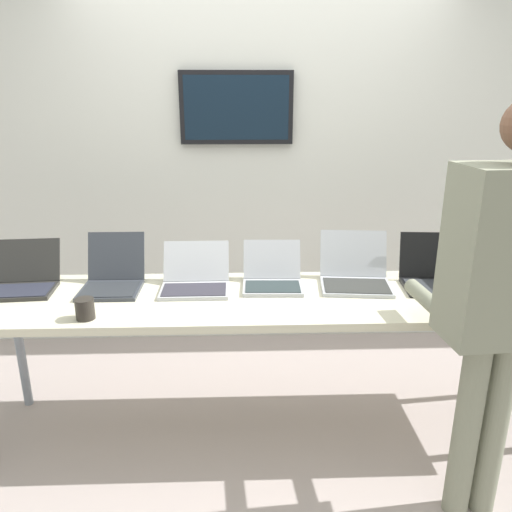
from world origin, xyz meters
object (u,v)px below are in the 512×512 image
(laptop_station_2, at_px, (195,279))
(laptop_station_3, at_px, (272,277))
(laptop_station_1, at_px, (113,277))
(person, at_px, (503,285))
(laptop_station_4, at_px, (355,274))
(laptop_station_0, at_px, (23,279))
(laptop_station_5, at_px, (436,275))
(workbench, at_px, (268,305))
(coffee_mug, at_px, (85,309))

(laptop_station_2, bearing_deg, laptop_station_3, 3.19)
(laptop_station_1, distance_m, laptop_station_3, 0.86)
(laptop_station_2, height_order, laptop_station_3, same)
(laptop_station_3, distance_m, person, 1.16)
(laptop_station_1, height_order, laptop_station_4, laptop_station_1)
(laptop_station_0, xyz_separation_m, laptop_station_1, (0.47, 0.00, 0.01))
(laptop_station_1, relative_size, laptop_station_3, 1.08)
(laptop_station_0, height_order, laptop_station_1, laptop_station_1)
(laptop_station_5, bearing_deg, workbench, -173.24)
(laptop_station_2, height_order, laptop_station_4, laptop_station_4)
(laptop_station_4, bearing_deg, person, -63.21)
(laptop_station_2, relative_size, laptop_station_3, 1.07)
(laptop_station_5, height_order, coffee_mug, laptop_station_5)
(laptop_station_3, height_order, coffee_mug, laptop_station_3)
(laptop_station_2, xyz_separation_m, laptop_station_3, (0.42, 0.02, -0.00))
(laptop_station_3, xyz_separation_m, laptop_station_4, (0.45, 0.01, 0.01))
(laptop_station_4, relative_size, person, 0.23)
(laptop_station_3, height_order, person, person)
(laptop_station_3, relative_size, laptop_station_5, 0.88)
(laptop_station_3, relative_size, person, 0.19)
(laptop_station_3, relative_size, laptop_station_4, 0.82)
(laptop_station_0, bearing_deg, laptop_station_5, -0.77)
(laptop_station_5, relative_size, person, 0.22)
(laptop_station_4, bearing_deg, coffee_mug, -163.58)
(laptop_station_0, distance_m, person, 2.32)
(laptop_station_1, relative_size, laptop_station_4, 0.89)
(workbench, xyz_separation_m, laptop_station_3, (0.03, 0.14, 0.10))
(laptop_station_1, xyz_separation_m, coffee_mug, (-0.04, -0.39, -0.01))
(laptop_station_4, xyz_separation_m, laptop_station_5, (0.44, -0.04, 0.00))
(laptop_station_0, xyz_separation_m, laptop_station_4, (1.79, 0.01, 0.01))
(laptop_station_0, height_order, laptop_station_5, laptop_station_5)
(laptop_station_0, height_order, laptop_station_2, laptop_station_0)
(laptop_station_5, bearing_deg, laptop_station_2, 179.59)
(laptop_station_2, bearing_deg, laptop_station_1, 176.95)
(laptop_station_5, distance_m, person, 0.77)
(laptop_station_3, xyz_separation_m, person, (0.84, -0.76, 0.24))
(laptop_station_5, distance_m, coffee_mug, 1.82)
(person, bearing_deg, coffee_mug, 167.94)
(laptop_station_4, bearing_deg, laptop_station_5, -5.12)
(laptop_station_2, bearing_deg, laptop_station_0, 178.72)
(laptop_station_0, xyz_separation_m, coffee_mug, (0.44, -0.39, -0.01))
(person, bearing_deg, laptop_station_5, 86.27)
(laptop_station_4, height_order, coffee_mug, laptop_station_4)
(laptop_station_2, relative_size, person, 0.20)
(laptop_station_2, distance_m, coffee_mug, 0.60)
(laptop_station_1, distance_m, laptop_station_5, 1.75)
(laptop_station_4, bearing_deg, laptop_station_2, -178.05)
(laptop_station_3, height_order, laptop_station_5, laptop_station_5)
(laptop_station_5, relative_size, coffee_mug, 3.88)
(laptop_station_0, xyz_separation_m, laptop_station_5, (2.23, -0.03, 0.01))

